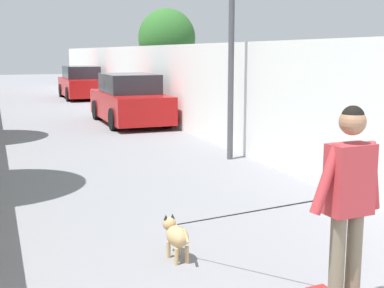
{
  "coord_description": "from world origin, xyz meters",
  "views": [
    {
      "loc": [
        -1.15,
        2.32,
        2.21
      ],
      "look_at": [
        5.35,
        -0.11,
        1.0
      ],
      "focal_mm": 49.5,
      "sensor_mm": 36.0,
      "label": 1
    }
  ],
  "objects": [
    {
      "name": "dog",
      "position": [
        3.98,
        0.57,
        0.28
      ],
      "size": [
        1.92,
        1.07,
        1.06
      ],
      "color": "tan",
      "rests_on": "ground"
    },
    {
      "name": "ground_plane",
      "position": [
        14.0,
        0.0,
        0.0
      ],
      "size": [
        80.0,
        80.0,
        0.0
      ],
      "primitive_type": "plane",
      "color": "gray"
    },
    {
      "name": "car_near",
      "position": [
        14.93,
        -1.62,
        0.72
      ],
      "size": [
        4.3,
        1.8,
        1.54
      ],
      "color": "#B71414",
      "rests_on": "ground"
    },
    {
      "name": "lamp_post",
      "position": [
        8.72,
        -2.22,
        3.13
      ],
      "size": [
        0.36,
        0.36,
        4.62
      ],
      "color": "#4C4C51",
      "rests_on": "ground"
    },
    {
      "name": "tree_right_mid",
      "position": [
        19.0,
        -4.16,
        2.71
      ],
      "size": [
        2.24,
        2.24,
        3.89
      ],
      "color": "#473523",
      "rests_on": "ground"
    },
    {
      "name": "person_skateboarder",
      "position": [
        2.35,
        -0.37,
        1.08
      ],
      "size": [
        0.25,
        0.71,
        1.7
      ],
      "color": "#726651",
      "rests_on": "skateboard"
    },
    {
      "name": "car_far",
      "position": [
        24.49,
        -1.62,
        0.72
      ],
      "size": [
        4.2,
        1.8,
        1.54
      ],
      "color": "#B71414",
      "rests_on": "ground"
    },
    {
      "name": "fence_right",
      "position": [
        12.0,
        -2.77,
        1.21
      ],
      "size": [
        48.0,
        0.3,
        2.42
      ],
      "primitive_type": "cube",
      "color": "white",
      "rests_on": "ground"
    }
  ]
}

